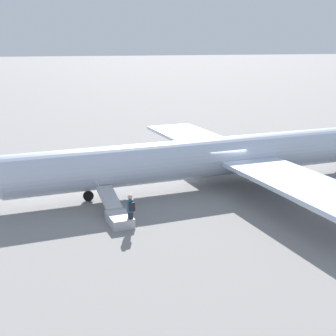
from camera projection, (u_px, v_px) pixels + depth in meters
name	position (u px, v px, depth m)	size (l,w,h in m)	color
ground_plane	(221.00, 185.00, 30.45)	(600.00, 600.00, 0.00)	gray
airplane_main	(234.00, 155.00, 30.29)	(32.80, 25.23, 6.47)	silver
boarding_stairs	(117.00, 215.00, 24.07)	(1.37, 4.09, 1.64)	#B2B2B7
passenger	(130.00, 209.00, 23.06)	(0.36, 0.55, 1.74)	#23232D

